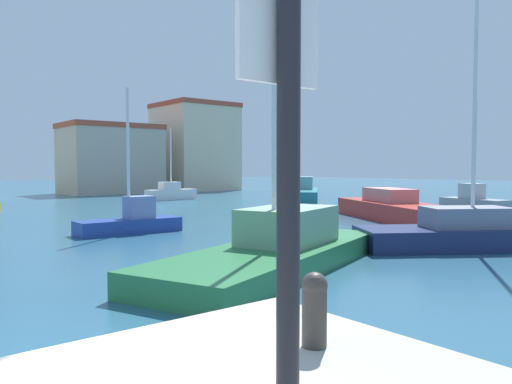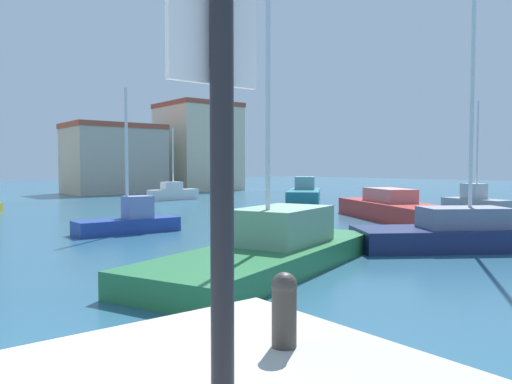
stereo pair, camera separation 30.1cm
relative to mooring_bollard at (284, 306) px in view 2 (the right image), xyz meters
The scene contains 11 objects.
water 25.63m from the mooring_bollard, 59.54° to the left, with size 160.00×160.00×0.00m, color #285670.
mooring_bollard is the anchor object (origin of this frame).
sailboat_green_inner_mooring 8.82m from the mooring_bollard, 50.38° to the left, with size 9.05×5.61×14.42m.
motorboat_red_far_right 21.59m from the mooring_bollard, 33.98° to the left, with size 5.96×8.70×1.53m.
sailboat_navy_mid_harbor 13.53m from the mooring_bollard, 22.65° to the left, with size 7.24×5.83×10.93m.
sailboat_grey_center_channel 29.82m from the mooring_bollard, 25.20° to the left, with size 2.34×4.44×6.61m.
sailboat_white_distant_east 36.44m from the mooring_bollard, 62.27° to the left, with size 4.15×1.23×5.69m.
motorboat_teal_outer_mooring 33.53m from the mooring_bollard, 45.73° to the left, with size 7.29×7.09×1.87m.
sailboat_blue_near_pier 16.62m from the mooring_bollard, 69.88° to the left, with size 4.11×1.31×5.68m.
warehouse_block 48.31m from the mooring_bollard, 68.77° to the left, with size 9.07×6.27×6.81m.
harbor_office 53.94m from the mooring_bollard, 58.79° to the left, with size 7.67×7.93×9.74m.
Camera 2 is at (-0.75, -5.17, 2.60)m, focal length 35.55 mm.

